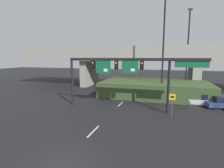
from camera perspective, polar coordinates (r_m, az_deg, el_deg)
ground_plane at (r=11.41m, az=-16.14°, el=-23.58°), size 160.00×160.00×0.00m
lane_markings at (r=22.93m, az=2.76°, el=-6.56°), size 0.14×37.87×0.01m
signal_gantry at (r=19.95m, az=4.80°, el=5.26°), size 15.67×0.44×5.96m
speed_limit_sign at (r=18.89m, az=19.03°, el=-5.45°), size 0.60×0.11×2.41m
highway_light_pole_near at (r=26.34m, az=16.52°, el=14.05°), size 0.70×0.36×16.54m
highway_light_pole_far at (r=31.84m, az=23.47°, el=10.19°), size 0.70×0.36×13.76m
overpass_bridge at (r=35.29m, az=8.39°, el=8.32°), size 49.10×8.61×8.05m
grass_embankment at (r=28.45m, az=13.65°, el=-1.43°), size 16.18×9.03×2.31m
parked_sedan_near_right at (r=25.22m, az=26.30°, el=-4.46°), size 4.33×2.10×1.50m
parked_sedan_mid_right at (r=25.18m, az=32.70°, el=-5.02°), size 4.73×2.84×1.44m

